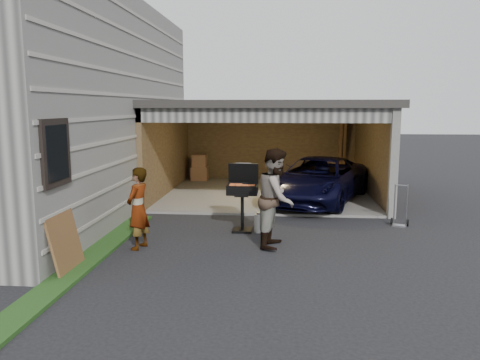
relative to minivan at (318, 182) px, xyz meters
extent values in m
plane|color=black|center=(-2.21, -5.20, -0.62)|extent=(80.00, 80.00, 0.00)
cube|color=#474744|center=(-8.21, -1.20, 2.13)|extent=(7.00, 11.00, 5.50)
cube|color=#193814|center=(-4.46, -6.20, -0.59)|extent=(0.50, 8.00, 0.06)
cube|color=#605E59|center=(-1.46, 1.30, -0.59)|extent=(6.50, 6.00, 0.06)
cube|color=#463020|center=(-1.46, 4.23, 0.73)|extent=(6.50, 0.15, 2.70)
cube|color=#463020|center=(1.71, 1.30, 0.73)|extent=(0.15, 6.00, 2.70)
cube|color=#463020|center=(-4.64, 1.30, 0.73)|extent=(0.15, 6.00, 2.70)
cube|color=#2D2B28|center=(-1.46, 1.30, 2.18)|extent=(6.80, 6.30, 0.20)
cube|color=#474744|center=(-1.46, -1.62, 1.90)|extent=(6.50, 0.16, 0.36)
cube|color=silver|center=(-1.46, -0.40, 2.00)|extent=(6.00, 2.40, 0.06)
cube|color=#474744|center=(1.69, -1.65, 0.73)|extent=(0.20, 0.18, 2.70)
cube|color=brown|center=(-4.01, 3.50, -0.31)|extent=(0.60, 0.50, 0.50)
cube|color=brown|center=(-4.01, 3.50, 0.16)|extent=(0.50, 0.45, 0.45)
cube|color=brown|center=(0.99, 3.40, -0.26)|extent=(0.55, 0.50, 0.60)
cube|color=brown|center=(1.17, 4.00, 0.58)|extent=(0.24, 0.43, 2.20)
imported|color=black|center=(0.00, 0.00, 0.00)|extent=(3.55, 4.93, 1.25)
imported|color=silver|center=(-3.78, -4.64, 0.17)|extent=(0.51, 0.66, 1.60)
imported|color=#442C1A|center=(-1.13, -4.23, 0.35)|extent=(0.89, 1.06, 1.94)
cube|color=black|center=(-1.89, -3.20, -0.60)|extent=(0.42, 0.42, 0.05)
cylinder|color=black|center=(-1.89, -3.20, -0.17)|extent=(0.07, 0.07, 0.85)
cube|color=black|center=(-1.89, -3.20, 0.32)|extent=(0.67, 0.47, 0.20)
cube|color=#59595B|center=(-1.89, -3.20, 0.40)|extent=(0.61, 0.40, 0.02)
cube|color=black|center=(-1.89, -2.91, 0.63)|extent=(0.67, 0.12, 0.47)
cylinder|color=#B2B1AD|center=(-1.49, -3.23, -0.42)|extent=(0.28, 0.28, 0.40)
cube|color=brown|center=(-4.61, -6.01, -0.11)|extent=(0.26, 0.92, 1.02)
cube|color=gray|center=(1.69, -2.47, -0.61)|extent=(0.36, 0.29, 0.04)
cylinder|color=black|center=(1.55, -2.31, -0.54)|extent=(0.09, 0.17, 0.16)
cylinder|color=black|center=(1.89, -2.42, -0.54)|extent=(0.09, 0.17, 0.16)
cylinder|color=gray|center=(1.59, -2.32, -0.13)|extent=(0.03, 0.03, 0.95)
cylinder|color=gray|center=(1.85, -2.41, -0.13)|extent=(0.03, 0.03, 0.95)
cylinder|color=gray|center=(1.72, -2.36, 0.32)|extent=(0.26, 0.11, 0.03)
camera|label=1|loc=(-1.05, -13.23, 2.12)|focal=35.00mm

